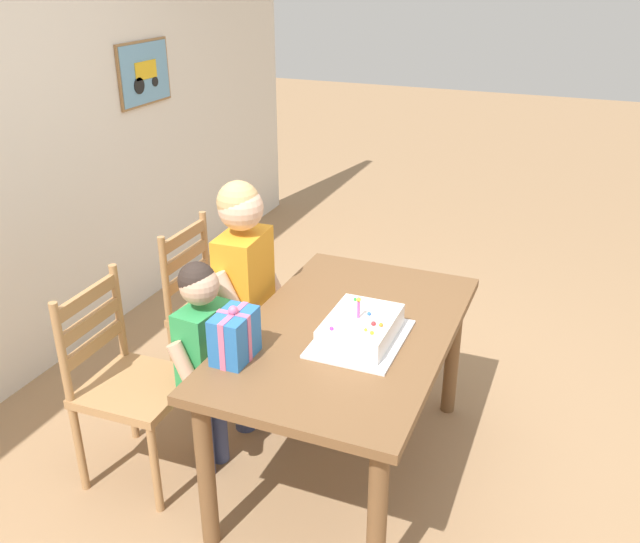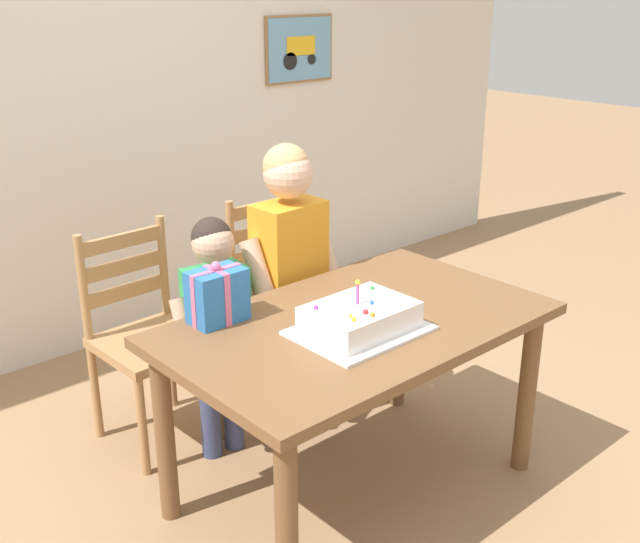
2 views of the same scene
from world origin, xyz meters
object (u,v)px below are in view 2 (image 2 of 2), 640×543
at_px(gift_box_red_large, 217,296).
at_px(chair_left, 148,336).
at_px(chair_right, 283,292).
at_px(birthday_cake, 360,319).
at_px(child_older, 290,260).
at_px(dining_table, 356,345).
at_px(child_younger, 217,316).

relative_size(gift_box_red_large, chair_left, 0.25).
bearing_deg(chair_left, chair_right, 0.00).
bearing_deg(birthday_cake, child_older, 71.18).
xyz_separation_m(dining_table, child_older, (0.15, 0.56, 0.14)).
xyz_separation_m(gift_box_red_large, chair_left, (0.01, 0.55, -0.36)).
height_order(birthday_cake, chair_left, chair_left).
relative_size(birthday_cake, child_older, 0.35).
xyz_separation_m(birthday_cake, gift_box_red_large, (-0.31, 0.40, 0.05)).
relative_size(birthday_cake, child_younger, 0.43).
height_order(gift_box_red_large, chair_left, gift_box_red_large).
bearing_deg(gift_box_red_large, chair_right, 36.56).
height_order(dining_table, child_older, child_older).
bearing_deg(birthday_cake, dining_table, 51.19).
distance_m(birthday_cake, gift_box_red_large, 0.51).
bearing_deg(chair_left, dining_table, -67.10).
distance_m(dining_table, gift_box_red_large, 0.53).
bearing_deg(child_older, birthday_cake, -108.82).
xyz_separation_m(birthday_cake, child_older, (0.22, 0.64, -0.01)).
xyz_separation_m(dining_table, chair_right, (0.37, 0.87, -0.16)).
bearing_deg(child_older, chair_left, 149.12).
bearing_deg(child_older, child_younger, 179.92).
xyz_separation_m(birthday_cake, chair_left, (-0.30, 0.95, -0.31)).
height_order(birthday_cake, child_younger, child_younger).
distance_m(birthday_cake, child_older, 0.68).
bearing_deg(gift_box_red_large, dining_table, -40.47).
bearing_deg(dining_table, child_younger, 111.74).
height_order(chair_right, child_younger, child_younger).
bearing_deg(child_younger, chair_left, 114.94).
xyz_separation_m(chair_left, child_younger, (0.14, -0.31, 0.15)).
distance_m(chair_left, child_younger, 0.37).
bearing_deg(chair_right, child_older, -124.47).
relative_size(birthday_cake, chair_left, 0.48).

